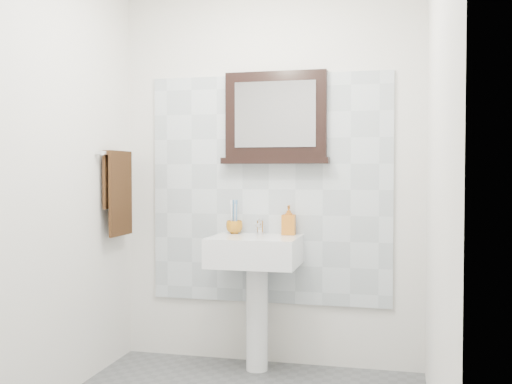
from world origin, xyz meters
TOP-DOWN VIEW (x-y plane):
  - back_wall at (0.00, 1.10)m, footprint 2.00×0.01m
  - front_wall at (0.00, -1.10)m, footprint 2.00×0.01m
  - left_wall at (-1.00, 0.00)m, footprint 0.01×2.20m
  - right_wall at (1.00, 0.00)m, footprint 0.01×2.20m
  - splashback at (0.00, 1.09)m, footprint 1.60×0.02m
  - pedestal_sink at (-0.04, 0.87)m, footprint 0.55×0.44m
  - toothbrush_cup at (-0.22, 1.01)m, footprint 0.14×0.14m
  - toothbrushes at (-0.22, 1.01)m, footprint 0.05×0.04m
  - soap_dispenser at (0.14, 1.02)m, footprint 0.09×0.09m
  - framed_mirror at (0.05, 1.06)m, footprint 0.71×0.11m
  - towel_bar at (-0.95, 0.81)m, footprint 0.07×0.40m
  - hand_towel at (-0.94, 0.81)m, footprint 0.06×0.30m

SIDE VIEW (x-z plane):
  - pedestal_sink at x=-0.04m, z-range 0.20..1.16m
  - toothbrush_cup at x=-0.22m, z-range 0.86..0.95m
  - soap_dispenser at x=0.14m, z-range 0.86..1.05m
  - toothbrushes at x=-0.22m, z-range 0.88..1.09m
  - splashback at x=0.00m, z-range 0.40..1.90m
  - hand_towel at x=-0.94m, z-range 0.90..1.45m
  - back_wall at x=0.00m, z-range 0.00..2.50m
  - front_wall at x=0.00m, z-range 0.00..2.50m
  - left_wall at x=-1.00m, z-range 0.00..2.50m
  - right_wall at x=1.00m, z-range 0.00..2.50m
  - towel_bar at x=-0.95m, z-range 1.37..1.39m
  - framed_mirror at x=0.05m, z-range 1.30..1.90m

